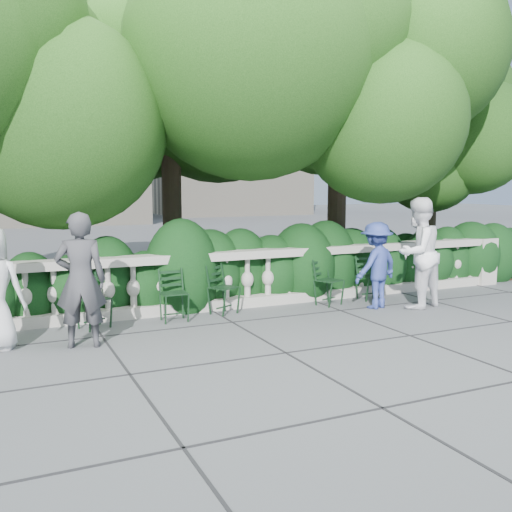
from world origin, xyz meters
name	(u,v)px	position (x,y,z in m)	size (l,w,h in m)	color
ground	(284,331)	(0.00, 0.00, 0.00)	(90.00, 90.00, 0.00)	#4E5056
balustrade	(237,280)	(0.00, 1.80, 0.49)	(12.00, 0.44, 1.00)	#9E998E
shrub_hedge	(213,295)	(0.00, 3.00, 0.00)	(15.00, 2.60, 1.70)	black
tree_canopy	(241,90)	(0.69, 3.19, 3.96)	(15.04, 6.52, 6.78)	#3F3023
chair_b	(100,330)	(-2.46, 1.20, 0.00)	(0.44, 0.48, 0.84)	black
chair_c	(177,323)	(-1.30, 1.11, 0.00)	(0.44, 0.48, 0.84)	black
chair_d	(230,315)	(-0.34, 1.28, 0.00)	(0.44, 0.48, 0.84)	black
chair_e	(335,306)	(1.61, 1.14, 0.00)	(0.44, 0.48, 0.84)	black
chair_f	(374,301)	(2.51, 1.21, 0.00)	(0.44, 0.48, 0.84)	black
person_woman_grey	(81,280)	(-2.82, 0.40, 0.90)	(0.66, 0.43, 1.80)	#3B3A3F
person_casual_man	(418,253)	(2.85, 0.47, 0.96)	(0.94, 0.73, 1.93)	white
person_older_blue	(376,265)	(2.18, 0.74, 0.75)	(0.97, 0.56, 1.50)	navy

